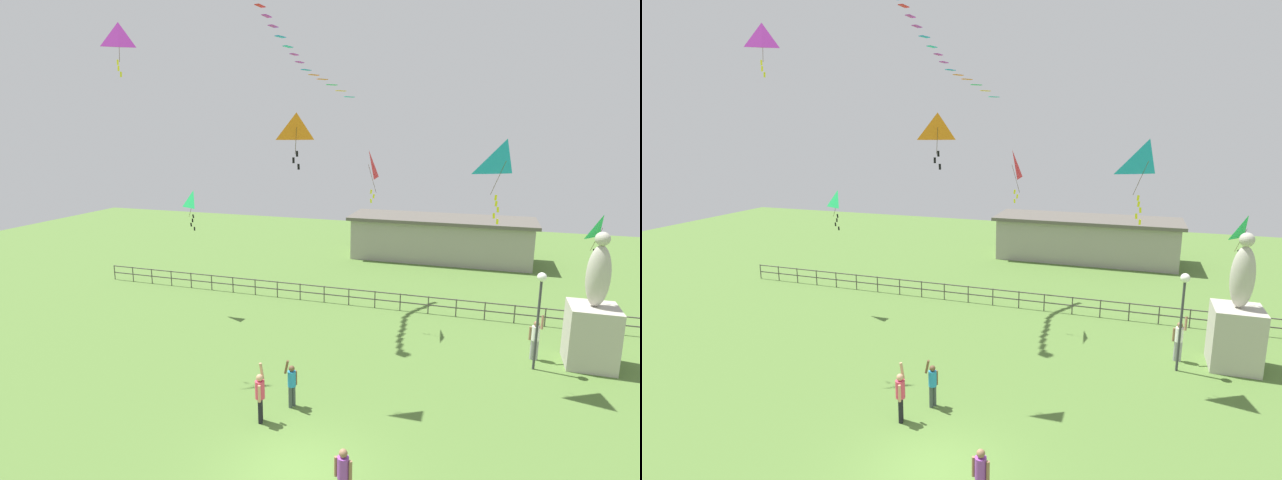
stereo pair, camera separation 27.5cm
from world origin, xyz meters
TOP-DOWN VIEW (x-y plane):
  - ground_plane at (0.00, 0.00)m, footprint 80.00×80.00m
  - statue_monument at (9.06, 10.00)m, footprint 1.87×1.87m
  - lamppost at (6.89, 8.88)m, footprint 0.36×0.36m
  - person_0 at (1.60, -0.88)m, footprint 0.49×0.30m
  - person_1 at (-2.02, 1.96)m, footprint 0.32×0.53m
  - person_2 at (-1.38, 3.17)m, footprint 0.40×0.45m
  - person_3 at (6.97, 9.83)m, footprint 0.52×0.36m
  - kite_0 at (-9.70, 10.71)m, footprint 0.89×0.67m
  - kite_1 at (-9.10, 5.20)m, footprint 1.01×0.86m
  - kite_2 at (9.09, 10.42)m, footprint 0.84×0.90m
  - kite_3 at (-1.56, 4.34)m, footprint 0.99×0.78m
  - kite_4 at (-0.73, 11.60)m, footprint 0.65×1.22m
  - kite_5 at (5.18, 7.00)m, footprint 1.45×1.42m
  - streamer_kite at (-5.14, 10.37)m, footprint 3.00×7.78m
  - waterfront_railing at (-0.26, 14.00)m, footprint 36.03×0.06m
  - pavilion_building at (1.60, 26.00)m, footprint 13.38×4.65m

SIDE VIEW (x-z plane):
  - ground_plane at x=0.00m, z-range 0.00..0.00m
  - waterfront_railing at x=-0.26m, z-range 0.15..1.10m
  - person_2 at x=-1.38m, z-range 0.00..1.82m
  - person_0 at x=1.60m, z-range 0.12..1.76m
  - person_1 at x=-2.02m, z-range 0.00..2.01m
  - person_3 at x=6.97m, z-range 0.00..2.02m
  - pavilion_building at x=1.60m, z-range 0.02..3.23m
  - statue_monument at x=9.06m, z-range -1.06..4.55m
  - lamppost at x=6.89m, z-range 0.96..5.03m
  - kite_2 at x=9.09m, z-range 4.22..6.92m
  - kite_0 at x=-9.70m, z-range 4.90..6.97m
  - kite_4 at x=-0.73m, z-range 6.64..9.12m
  - kite_5 at x=5.18m, z-range 6.90..9.85m
  - kite_3 at x=-1.56m, z-range 8.59..10.47m
  - kite_1 at x=-9.10m, z-range 11.93..13.92m
  - streamer_kite at x=-5.14m, z-range 12.61..17.04m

